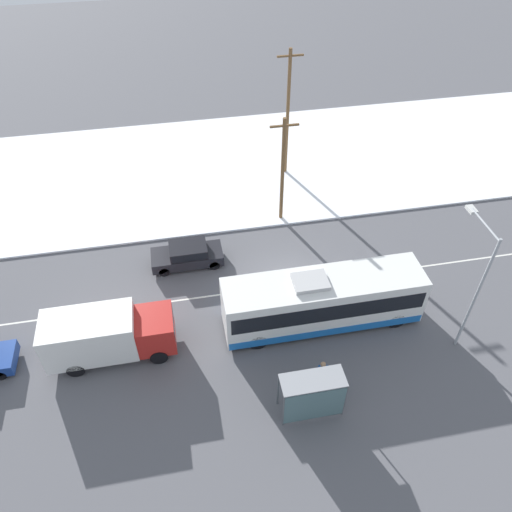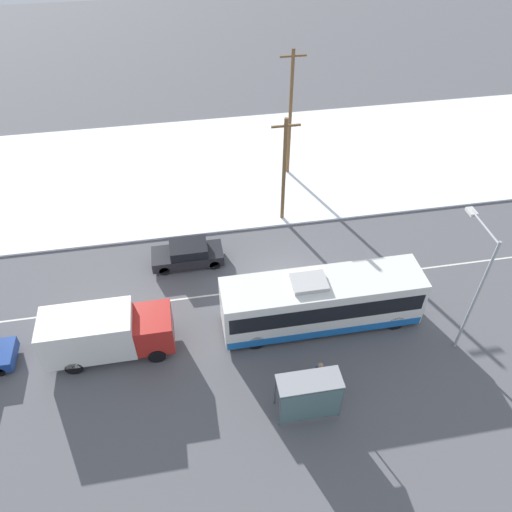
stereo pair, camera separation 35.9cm
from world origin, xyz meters
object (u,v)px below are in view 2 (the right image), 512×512
(utility_pole_roadside, at_px, (284,170))
(bus_shelter, at_px, (310,395))
(sedan_car, at_px, (188,253))
(city_bus, at_px, (321,301))
(box_truck, at_px, (105,332))
(utility_pole_snowlot, at_px, (290,114))
(pedestrian_at_stop, at_px, (320,372))
(streetlamp, at_px, (475,277))

(utility_pole_roadside, bearing_deg, bus_shelter, -97.37)
(sedan_car, xyz_separation_m, utility_pole_roadside, (6.64, 3.32, 3.14))
(city_bus, relative_size, box_truck, 1.66)
(box_truck, bearing_deg, sedan_car, 53.33)
(box_truck, relative_size, utility_pole_snowlot, 0.68)
(box_truck, relative_size, pedestrian_at_stop, 3.72)
(streetlamp, height_order, utility_pole_snowlot, utility_pole_snowlot)
(box_truck, height_order, pedestrian_at_stop, box_truck)
(city_bus, xyz_separation_m, bus_shelter, (-2.01, -5.40, 0.03))
(utility_pole_roadside, distance_m, utility_pole_snowlot, 5.85)
(pedestrian_at_stop, bearing_deg, utility_pole_snowlot, 82.09)
(box_truck, bearing_deg, city_bus, 0.47)
(pedestrian_at_stop, bearing_deg, box_truck, 159.52)
(city_bus, xyz_separation_m, utility_pole_snowlot, (1.51, 14.85, 3.29))
(box_truck, relative_size, sedan_car, 1.48)
(sedan_car, height_order, utility_pole_snowlot, utility_pole_snowlot)
(bus_shelter, relative_size, streetlamp, 0.40)
(city_bus, height_order, utility_pole_roadside, utility_pole_roadside)
(pedestrian_at_stop, distance_m, utility_pole_roadside, 13.56)
(city_bus, relative_size, streetlamp, 1.45)
(sedan_car, bearing_deg, box_truck, 53.33)
(box_truck, height_order, utility_pole_snowlot, utility_pole_snowlot)
(city_bus, bearing_deg, utility_pole_roadside, 90.65)
(sedan_car, relative_size, utility_pole_roadside, 0.58)
(sedan_car, relative_size, pedestrian_at_stop, 2.52)
(streetlamp, relative_size, utility_pole_snowlot, 0.78)
(pedestrian_at_stop, relative_size, utility_pole_roadside, 0.23)
(pedestrian_at_stop, xyz_separation_m, bus_shelter, (-0.91, -1.51, 0.62))
(city_bus, distance_m, pedestrian_at_stop, 4.09)
(utility_pole_snowlot, bearing_deg, city_bus, -95.79)
(sedan_car, distance_m, utility_pole_snowlot, 12.78)
(streetlamp, height_order, utility_pole_roadside, utility_pole_roadside)
(pedestrian_at_stop, distance_m, streetlamp, 8.68)
(bus_shelter, bearing_deg, utility_pole_snowlot, 80.15)
(utility_pole_snowlot, bearing_deg, pedestrian_at_stop, -97.91)
(box_truck, height_order, sedan_car, box_truck)
(pedestrian_at_stop, xyz_separation_m, streetlamp, (7.73, 1.57, 3.62))
(streetlamp, bearing_deg, pedestrian_at_stop, -168.53)
(utility_pole_roadside, height_order, utility_pole_snowlot, utility_pole_snowlot)
(bus_shelter, height_order, utility_pole_snowlot, utility_pole_snowlot)
(sedan_car, xyz_separation_m, streetlamp, (13.37, -8.32, 3.87))
(pedestrian_at_stop, bearing_deg, bus_shelter, -121.14)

